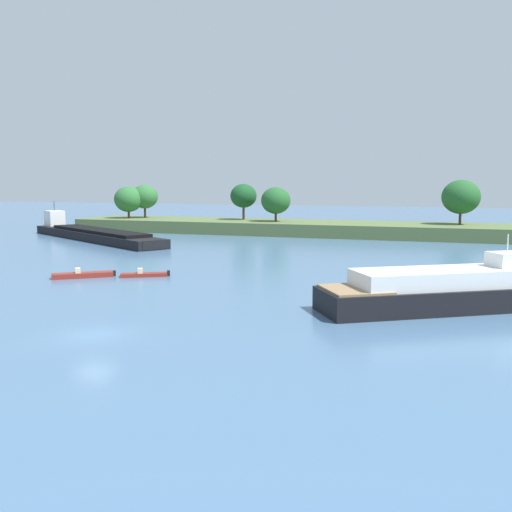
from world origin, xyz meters
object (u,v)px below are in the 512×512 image
Objects in this scene: fishing_skiff at (144,275)px; cargo_barge at (93,234)px; small_motorboat at (83,275)px; white_riverboat at (471,289)px.

cargo_barge is at bearing 131.56° from fishing_skiff.
small_motorboat is at bearing -155.31° from fishing_skiff.
fishing_skiff is (5.48, 2.52, -0.06)m from small_motorboat.
fishing_skiff is at bearing 24.69° from small_motorboat.
small_motorboat is 0.15× the size of cargo_barge.
fishing_skiff is (27.07, -30.54, -0.78)m from cargo_barge.
cargo_barge is at bearing 123.14° from small_motorboat.
fishing_skiff is at bearing -48.44° from cargo_barge.
small_motorboat is at bearing -56.86° from cargo_barge.
white_riverboat is 4.86× the size of fishing_skiff.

